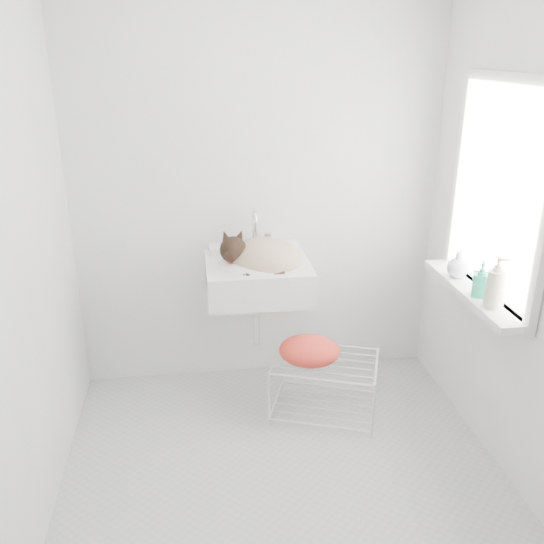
{
  "coord_description": "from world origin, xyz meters",
  "views": [
    {
      "loc": [
        -0.38,
        -2.35,
        2.0
      ],
      "look_at": [
        0.01,
        0.5,
        0.88
      ],
      "focal_mm": 38.18,
      "sensor_mm": 36.0,
      "label": 1
    }
  ],
  "objects": [
    {
      "name": "faucet",
      "position": [
        -0.04,
        0.92,
        0.99
      ],
      "size": [
        0.22,
        0.15,
        0.22
      ],
      "primitive_type": null,
      "color": "silver",
      "rests_on": "sink"
    },
    {
      "name": "window_glass",
      "position": [
        1.09,
        0.2,
        1.35
      ],
      "size": [
        0.01,
        0.8,
        1.0
      ],
      "primitive_type": "cube",
      "color": "white",
      "rests_on": "right_wall"
    },
    {
      "name": "back_wall",
      "position": [
        0.0,
        1.0,
        1.25
      ],
      "size": [
        2.2,
        0.02,
        2.5
      ],
      "primitive_type": "cube",
      "color": "white",
      "rests_on": "ground"
    },
    {
      "name": "floor",
      "position": [
        0.0,
        0.0,
        0.0
      ],
      "size": [
        2.2,
        2.0,
        0.02
      ],
      "primitive_type": "cube",
      "color": "#B2B3B3",
      "rests_on": "ground"
    },
    {
      "name": "right_wall",
      "position": [
        1.1,
        0.0,
        1.25
      ],
      "size": [
        0.02,
        2.0,
        2.5
      ],
      "primitive_type": "cube",
      "color": "white",
      "rests_on": "ground"
    },
    {
      "name": "left_wall",
      "position": [
        -1.1,
        0.0,
        1.25
      ],
      "size": [
        0.02,
        2.0,
        2.5
      ],
      "primitive_type": "cube",
      "color": "white",
      "rests_on": "ground"
    },
    {
      "name": "sink",
      "position": [
        -0.04,
        0.74,
        0.85
      ],
      "size": [
        0.59,
        0.52,
        0.24
      ],
      "primitive_type": "cube",
      "color": "white",
      "rests_on": "back_wall"
    },
    {
      "name": "windowsill",
      "position": [
        1.01,
        0.2,
        0.83
      ],
      "size": [
        0.16,
        0.88,
        0.04
      ],
      "primitive_type": "cube",
      "color": "white",
      "rests_on": "right_wall"
    },
    {
      "name": "window_frame",
      "position": [
        1.07,
        0.2,
        1.35
      ],
      "size": [
        0.04,
        0.9,
        1.1
      ],
      "primitive_type": "cube",
      "color": "white",
      "rests_on": "right_wall"
    },
    {
      "name": "bottle_a",
      "position": [
        1.0,
        -0.02,
        0.85
      ],
      "size": [
        0.12,
        0.12,
        0.21
      ],
      "primitive_type": "imported",
      "rotation": [
        0.0,
        0.0,
        0.82
      ],
      "color": "white",
      "rests_on": "windowsill"
    },
    {
      "name": "wire_rack",
      "position": [
        0.32,
        0.46,
        0.15
      ],
      "size": [
        0.67,
        0.57,
        0.34
      ],
      "primitive_type": "cube",
      "rotation": [
        0.0,
        0.0,
        -0.35
      ],
      "color": "silver",
      "rests_on": "floor"
    },
    {
      "name": "bottle_c",
      "position": [
        1.0,
        0.37,
        0.85
      ],
      "size": [
        0.16,
        0.16,
        0.15
      ],
      "primitive_type": "imported",
      "rotation": [
        0.0,
        0.0,
        5.41
      ],
      "color": "white",
      "rests_on": "windowsill"
    },
    {
      "name": "towel",
      "position": [
        0.22,
        0.45,
        0.37
      ],
      "size": [
        0.4,
        0.33,
        0.14
      ],
      "primitive_type": "ellipsoid",
      "rotation": [
        0.0,
        0.0,
        -0.28
      ],
      "color": "orange",
      "rests_on": "wire_rack"
    },
    {
      "name": "cat",
      "position": [
        -0.02,
        0.72,
        0.89
      ],
      "size": [
        0.49,
        0.44,
        0.28
      ],
      "rotation": [
        0.0,
        0.0,
        -0.25
      ],
      "color": "tan",
      "rests_on": "sink"
    },
    {
      "name": "bottle_b",
      "position": [
        1.0,
        0.11,
        0.85
      ],
      "size": [
        0.11,
        0.11,
        0.18
      ],
      "primitive_type": "imported",
      "rotation": [
        0.0,
        0.0,
        2.66
      ],
      "color": "#219777",
      "rests_on": "windowsill"
    }
  ]
}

